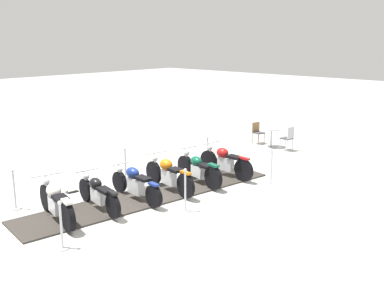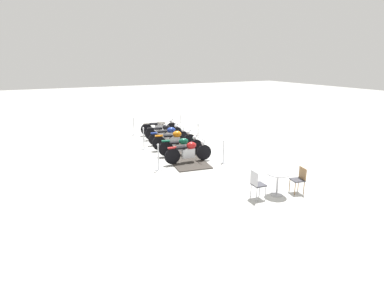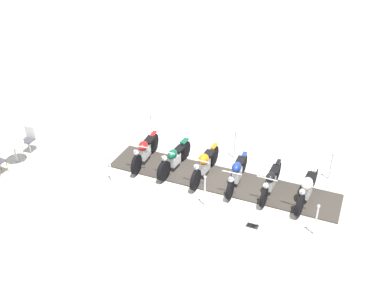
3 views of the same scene
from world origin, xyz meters
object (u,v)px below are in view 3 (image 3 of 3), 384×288
at_px(stanchion_left_mid, 235,149).
at_px(cafe_table, 14,148).
at_px(cafe_chair_near_table, 29,138).
at_px(stanchion_right_rear, 315,224).
at_px(motorcycle_black, 271,181).
at_px(info_placard, 253,224).
at_px(stanchion_right_front, 111,174).
at_px(stanchion_left_rear, 330,170).
at_px(motorcycle_copper, 205,164).
at_px(motorcycle_maroon, 145,151).
at_px(motorcycle_navy, 237,173).
at_px(stanchion_left_front, 152,132).
at_px(motorcycle_cream, 307,188).
at_px(motorcycle_forest, 174,158).
at_px(stanchion_right_mid, 205,197).

bearing_deg(stanchion_left_mid, cafe_table, 106.65).
distance_m(stanchion_left_mid, cafe_chair_near_table, 7.53).
bearing_deg(stanchion_right_rear, motorcycle_black, 40.91).
bearing_deg(cafe_table, info_placard, -98.05).
bearing_deg(motorcycle_black, stanchion_right_rear, 50.30).
xyz_separation_m(stanchion_right_front, stanchion_left_rear, (2.00, -7.01, 0.06)).
xyz_separation_m(stanchion_left_mid, cafe_chair_near_table, (-1.41, 7.40, 0.15)).
distance_m(motorcycle_copper, stanchion_left_mid, 1.61).
height_order(stanchion_right_rear, info_placard, stanchion_right_rear).
bearing_deg(cafe_chair_near_table, motorcycle_maroon, 98.09).
height_order(stanchion_right_rear, stanchion_left_rear, stanchion_right_rear).
xyz_separation_m(motorcycle_navy, stanchion_left_front, (2.02, 3.66, -0.13)).
xyz_separation_m(motorcycle_maroon, motorcycle_copper, (-0.32, -2.24, 0.01)).
height_order(stanchion_left_rear, info_placard, stanchion_left_rear).
xyz_separation_m(motorcycle_cream, stanchion_right_front, (-0.58, 6.30, -0.18)).
bearing_deg(motorcycle_navy, motorcycle_cream, 87.86).
xyz_separation_m(motorcycle_copper, motorcycle_cream, (-0.46, -3.36, -0.02)).
bearing_deg(stanchion_left_front, motorcycle_copper, -126.38).
distance_m(motorcycle_maroon, cafe_chair_near_table, 4.40).
bearing_deg(stanchion_right_rear, motorcycle_forest, 66.10).
height_order(motorcycle_navy, stanchion_left_mid, stanchion_left_mid).
bearing_deg(motorcycle_black, stanchion_left_rear, 133.91).
height_order(stanchion_left_front, stanchion_right_mid, stanchion_right_mid).
height_order(motorcycle_cream, cafe_chair_near_table, motorcycle_cream).
bearing_deg(cafe_chair_near_table, info_placard, 80.67).
height_order(stanchion_right_mid, stanchion_left_rear, stanchion_right_mid).
xyz_separation_m(motorcycle_cream, stanchion_right_mid, (-1.04, 2.99, -0.14)).
bearing_deg(stanchion_left_mid, stanchion_left_front, 82.14).
distance_m(motorcycle_copper, stanchion_right_rear, 4.16).
distance_m(motorcycle_forest, stanchion_right_front, 2.19).
distance_m(motorcycle_cream, stanchion_left_mid, 3.20).
xyz_separation_m(motorcycle_black, cafe_table, (-0.51, 8.93, 0.11)).
distance_m(motorcycle_maroon, stanchion_left_rear, 6.34).
relative_size(motorcycle_cream, cafe_table, 2.86).
distance_m(motorcycle_copper, stanchion_left_rear, 4.19).
xyz_separation_m(motorcycle_cream, stanchion_left_rear, (1.41, -0.71, -0.12)).
relative_size(motorcycle_cream, cafe_chair_near_table, 2.30).
bearing_deg(stanchion_right_mid, stanchion_left_rear, -56.50).
height_order(motorcycle_forest, cafe_table, motorcycle_forest).
relative_size(motorcycle_copper, cafe_chair_near_table, 2.36).
xyz_separation_m(motorcycle_forest, motorcycle_black, (-0.47, -3.36, -0.00)).
bearing_deg(stanchion_right_rear, motorcycle_copper, 61.99).
height_order(stanchion_left_mid, cafe_table, stanchion_left_mid).
bearing_deg(motorcycle_maroon, stanchion_right_mid, 58.83).
xyz_separation_m(motorcycle_copper, stanchion_left_rear, (0.96, -4.07, -0.15)).
xyz_separation_m(motorcycle_forest, cafe_chair_near_table, (-0.16, 5.51, 0.08)).
bearing_deg(stanchion_right_front, stanchion_right_mid, -97.86).
bearing_deg(motorcycle_maroon, stanchion_right_front, -23.78).
relative_size(stanchion_left_front, stanchion_left_mid, 0.98).
xyz_separation_m(stanchion_left_mid, stanchion_right_rear, (-3.37, -2.90, -0.02)).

